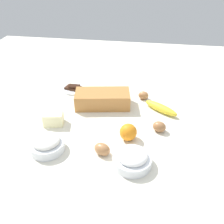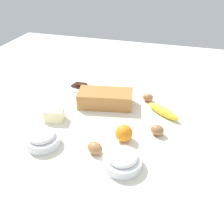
{
  "view_description": "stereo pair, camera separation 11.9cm",
  "coord_description": "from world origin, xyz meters",
  "px_view_note": "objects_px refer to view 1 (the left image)",
  "views": [
    {
      "loc": [
        0.16,
        -0.98,
        0.7
      ],
      "look_at": [
        0.0,
        0.0,
        0.04
      ],
      "focal_mm": 39.94,
      "sensor_mm": 36.0,
      "label": 1
    },
    {
      "loc": [
        0.27,
        -0.96,
        0.7
      ],
      "look_at": [
        0.0,
        0.0,
        0.04
      ],
      "focal_mm": 39.94,
      "sensor_mm": 36.0,
      "label": 2
    }
  ],
  "objects_px": {
    "banana": "(161,108)",
    "egg_beside_bowl": "(143,95)",
    "flour_bowl": "(47,144)",
    "sugar_bowl": "(132,159)",
    "egg_loose": "(103,149)",
    "chocolate_plate": "(73,89)",
    "orange_fruit": "(128,132)",
    "butter_block": "(53,119)",
    "egg_near_butter": "(159,127)",
    "loaf_pan": "(103,99)"
  },
  "relations": [
    {
      "from": "banana",
      "to": "egg_beside_bowl",
      "type": "distance_m",
      "value": 0.15
    },
    {
      "from": "flour_bowl",
      "to": "sugar_bowl",
      "type": "height_order",
      "value": "same"
    },
    {
      "from": "egg_loose",
      "to": "chocolate_plate",
      "type": "bearing_deg",
      "value": 118.42
    },
    {
      "from": "flour_bowl",
      "to": "egg_loose",
      "type": "xyz_separation_m",
      "value": [
        0.23,
        0.01,
        -0.01
      ]
    },
    {
      "from": "egg_loose",
      "to": "egg_beside_bowl",
      "type": "bearing_deg",
      "value": 73.66
    },
    {
      "from": "orange_fruit",
      "to": "egg_loose",
      "type": "height_order",
      "value": "orange_fruit"
    },
    {
      "from": "chocolate_plate",
      "to": "banana",
      "type": "bearing_deg",
      "value": -16.38
    },
    {
      "from": "sugar_bowl",
      "to": "butter_block",
      "type": "distance_m",
      "value": 0.44
    },
    {
      "from": "orange_fruit",
      "to": "egg_near_butter",
      "type": "xyz_separation_m",
      "value": [
        0.13,
        0.08,
        -0.01
      ]
    },
    {
      "from": "sugar_bowl",
      "to": "egg_near_butter",
      "type": "relative_size",
      "value": 2.47
    },
    {
      "from": "butter_block",
      "to": "egg_near_butter",
      "type": "bearing_deg",
      "value": 2.56
    },
    {
      "from": "chocolate_plate",
      "to": "sugar_bowl",
      "type": "bearing_deg",
      "value": -54.15
    },
    {
      "from": "egg_near_butter",
      "to": "egg_beside_bowl",
      "type": "distance_m",
      "value": 0.29
    },
    {
      "from": "loaf_pan",
      "to": "banana",
      "type": "height_order",
      "value": "loaf_pan"
    },
    {
      "from": "banana",
      "to": "egg_loose",
      "type": "distance_m",
      "value": 0.42
    },
    {
      "from": "egg_loose",
      "to": "sugar_bowl",
      "type": "bearing_deg",
      "value": -18.69
    },
    {
      "from": "loaf_pan",
      "to": "butter_block",
      "type": "xyz_separation_m",
      "value": [
        -0.2,
        -0.2,
        -0.01
      ]
    },
    {
      "from": "banana",
      "to": "egg_loose",
      "type": "height_order",
      "value": "egg_loose"
    },
    {
      "from": "flour_bowl",
      "to": "banana",
      "type": "distance_m",
      "value": 0.59
    },
    {
      "from": "flour_bowl",
      "to": "orange_fruit",
      "type": "relative_size",
      "value": 1.91
    },
    {
      "from": "orange_fruit",
      "to": "butter_block",
      "type": "distance_m",
      "value": 0.36
    },
    {
      "from": "egg_beside_bowl",
      "to": "egg_loose",
      "type": "relative_size",
      "value": 0.82
    },
    {
      "from": "butter_block",
      "to": "egg_beside_bowl",
      "type": "distance_m",
      "value": 0.5
    },
    {
      "from": "banana",
      "to": "orange_fruit",
      "type": "xyz_separation_m",
      "value": [
        -0.14,
        -0.24,
        0.02
      ]
    },
    {
      "from": "chocolate_plate",
      "to": "butter_block",
      "type": "bearing_deg",
      "value": -89.31
    },
    {
      "from": "egg_beside_bowl",
      "to": "chocolate_plate",
      "type": "xyz_separation_m",
      "value": [
        -0.41,
        0.04,
        -0.01
      ]
    },
    {
      "from": "sugar_bowl",
      "to": "banana",
      "type": "relative_size",
      "value": 0.79
    },
    {
      "from": "orange_fruit",
      "to": "egg_beside_bowl",
      "type": "height_order",
      "value": "orange_fruit"
    },
    {
      "from": "sugar_bowl",
      "to": "chocolate_plate",
      "type": "height_order",
      "value": "sugar_bowl"
    },
    {
      "from": "loaf_pan",
      "to": "orange_fruit",
      "type": "relative_size",
      "value": 4.0
    },
    {
      "from": "egg_loose",
      "to": "banana",
      "type": "bearing_deg",
      "value": 56.93
    },
    {
      "from": "egg_near_butter",
      "to": "chocolate_plate",
      "type": "xyz_separation_m",
      "value": [
        -0.49,
        0.31,
        -0.01
      ]
    },
    {
      "from": "orange_fruit",
      "to": "egg_beside_bowl",
      "type": "xyz_separation_m",
      "value": [
        0.05,
        0.36,
        -0.01
      ]
    },
    {
      "from": "flour_bowl",
      "to": "egg_near_butter",
      "type": "xyz_separation_m",
      "value": [
        0.45,
        0.2,
        -0.01
      ]
    },
    {
      "from": "banana",
      "to": "egg_loose",
      "type": "relative_size",
      "value": 2.75
    },
    {
      "from": "sugar_bowl",
      "to": "egg_loose",
      "type": "relative_size",
      "value": 2.16
    },
    {
      "from": "egg_loose",
      "to": "orange_fruit",
      "type": "bearing_deg",
      "value": 50.78
    },
    {
      "from": "flour_bowl",
      "to": "banana",
      "type": "height_order",
      "value": "flour_bowl"
    },
    {
      "from": "orange_fruit",
      "to": "egg_loose",
      "type": "distance_m",
      "value": 0.14
    },
    {
      "from": "butter_block",
      "to": "egg_loose",
      "type": "relative_size",
      "value": 1.3
    },
    {
      "from": "egg_near_butter",
      "to": "banana",
      "type": "bearing_deg",
      "value": 87.11
    },
    {
      "from": "egg_beside_bowl",
      "to": "orange_fruit",
      "type": "bearing_deg",
      "value": -97.53
    },
    {
      "from": "loaf_pan",
      "to": "flour_bowl",
      "type": "distance_m",
      "value": 0.41
    },
    {
      "from": "egg_near_butter",
      "to": "egg_beside_bowl",
      "type": "bearing_deg",
      "value": 107.07
    },
    {
      "from": "flour_bowl",
      "to": "egg_near_butter",
      "type": "height_order",
      "value": "flour_bowl"
    },
    {
      "from": "banana",
      "to": "egg_loose",
      "type": "xyz_separation_m",
      "value": [
        -0.23,
        -0.35,
        0.0
      ]
    },
    {
      "from": "orange_fruit",
      "to": "egg_near_butter",
      "type": "bearing_deg",
      "value": 30.51
    },
    {
      "from": "sugar_bowl",
      "to": "orange_fruit",
      "type": "height_order",
      "value": "orange_fruit"
    },
    {
      "from": "banana",
      "to": "butter_block",
      "type": "bearing_deg",
      "value": -159.32
    },
    {
      "from": "egg_beside_bowl",
      "to": "egg_loose",
      "type": "height_order",
      "value": "egg_loose"
    }
  ]
}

